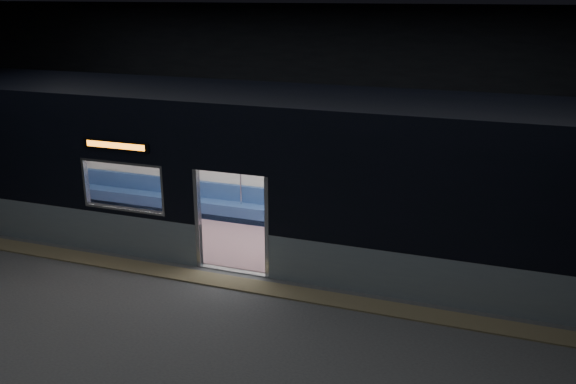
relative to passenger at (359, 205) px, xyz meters
The scene contains 7 objects.
station_floor 4.12m from the passenger, 118.60° to the right, with size 24.00×14.00×0.01m, color #47494C.
station_envelope 4.95m from the passenger, 118.60° to the right, with size 24.00×14.00×5.00m.
tactile_strip 3.65m from the passenger, 122.83° to the right, with size 22.80×0.50×0.03m, color #8C7F59.
metro_car 2.42m from the passenger, 152.58° to the right, with size 18.00×3.04×3.35m.
passenger is the anchor object (origin of this frame).
handbag 0.26m from the passenger, 82.84° to the right, with size 0.29×0.25×0.14m, color black.
transit_map 2.23m from the passenger, ahead, with size 0.94×0.03×0.61m, color white.
Camera 1 is at (4.69, -8.97, 5.30)m, focal length 38.00 mm.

